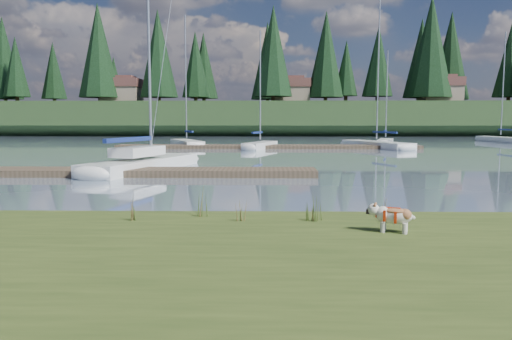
{
  "coord_description": "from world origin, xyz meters",
  "views": [
    {
      "loc": [
        1.75,
        -12.93,
        2.47
      ],
      "look_at": [
        1.52,
        -0.5,
        1.21
      ],
      "focal_mm": 35.0,
      "sensor_mm": 36.0,
      "label": 1
    }
  ],
  "objects": [
    {
      "name": "bulldog",
      "position": [
        4.17,
        -3.6,
        0.68
      ],
      "size": [
        0.89,
        0.53,
        0.52
      ],
      "rotation": [
        0.0,
        0.0,
        2.83
      ],
      "color": "silver",
      "rests_on": "bank"
    },
    {
      "name": "weed_3",
      "position": [
        -0.98,
        -2.6,
        0.61
      ],
      "size": [
        0.17,
        0.14,
        0.62
      ],
      "color": "#475B23",
      "rests_on": "bank"
    },
    {
      "name": "house_2",
      "position": [
        30.0,
        69.0,
        7.31
      ],
      "size": [
        6.3,
        5.3,
        4.65
      ],
      "color": "gray",
      "rests_on": "ridge"
    },
    {
      "name": "sailboat_bg_1",
      "position": [
        -5.84,
        34.12,
        0.33
      ],
      "size": [
        4.53,
        8.13,
        12.1
      ],
      "rotation": [
        0.0,
        0.0,
        1.96
      ],
      "color": "white",
      "rests_on": "ground"
    },
    {
      "name": "sailboat_bg_4",
      "position": [
        13.8,
        37.02,
        0.33
      ],
      "size": [
        2.97,
        6.24,
        9.29
      ],
      "rotation": [
        0.0,
        0.0,
        1.27
      ],
      "color": "white",
      "rests_on": "ground"
    },
    {
      "name": "sailboat_bg_3",
      "position": [
        11.23,
        31.86,
        0.32
      ],
      "size": [
        5.38,
        9.57,
        13.89
      ],
      "rotation": [
        0.0,
        0.0,
        1.96
      ],
      "color": "white",
      "rests_on": "ground"
    },
    {
      "name": "ground",
      "position": [
        0.0,
        30.0,
        0.0
      ],
      "size": [
        200.0,
        200.0,
        0.0
      ],
      "primitive_type": "plane",
      "color": "#8194AC",
      "rests_on": "ground"
    },
    {
      "name": "weed_2",
      "position": [
        2.84,
        -2.64,
        0.6
      ],
      "size": [
        0.17,
        0.14,
        0.59
      ],
      "color": "#475B23",
      "rests_on": "bank"
    },
    {
      "name": "house_1",
      "position": [
        6.0,
        71.0,
        7.31
      ],
      "size": [
        6.3,
        5.3,
        4.65
      ],
      "color": "gray",
      "rests_on": "ridge"
    },
    {
      "name": "sailboat_bg_5",
      "position": [
        27.74,
        43.48,
        0.32
      ],
      "size": [
        2.5,
        8.61,
        12.07
      ],
      "rotation": [
        0.0,
        0.0,
        1.67
      ],
      "color": "white",
      "rests_on": "ground"
    },
    {
      "name": "weed_0",
      "position": [
        0.37,
        -2.16,
        0.65
      ],
      "size": [
        0.17,
        0.14,
        0.72
      ],
      "color": "#475B23",
      "rests_on": "bank"
    },
    {
      "name": "ridge",
      "position": [
        0.0,
        73.0,
        2.5
      ],
      "size": [
        200.0,
        20.0,
        5.0
      ],
      "primitive_type": "cube",
      "color": "#1E3218",
      "rests_on": "ground"
    },
    {
      "name": "conifer_6",
      "position": [
        28.0,
        68.0,
        13.99
      ],
      "size": [
        7.04,
        7.04,
        17.0
      ],
      "color": "#382619",
      "rests_on": "ridge"
    },
    {
      "name": "conifer_7",
      "position": [
        42.0,
        71.0,
        12.19
      ],
      "size": [
        5.28,
        5.28,
        13.2
      ],
      "color": "#382619",
      "rests_on": "ridge"
    },
    {
      "name": "sailboat_main",
      "position": [
        -4.03,
        12.05,
        0.42
      ],
      "size": [
        4.58,
        9.64,
        13.61
      ],
      "rotation": [
        0.0,
        0.0,
        1.27
      ],
      "color": "white",
      "rests_on": "ground"
    },
    {
      "name": "conifer_2",
      "position": [
        -25.0,
        68.0,
        13.54
      ],
      "size": [
        6.6,
        6.6,
        16.05
      ],
      "color": "#382619",
      "rests_on": "ridge"
    },
    {
      "name": "house_0",
      "position": [
        -22.0,
        70.0,
        7.31
      ],
      "size": [
        6.3,
        5.3,
        4.65
      ],
      "color": "gray",
      "rests_on": "ridge"
    },
    {
      "name": "conifer_3",
      "position": [
        -10.0,
        72.0,
        11.74
      ],
      "size": [
        4.84,
        4.84,
        12.25
      ],
      "color": "#382619",
      "rests_on": "ridge"
    },
    {
      "name": "conifer_4",
      "position": [
        3.0,
        66.0,
        13.09
      ],
      "size": [
        6.16,
        6.16,
        15.1
      ],
      "color": "#382619",
      "rests_on": "ridge"
    },
    {
      "name": "dock_far",
      "position": [
        2.0,
        30.0,
        0.15
      ],
      "size": [
        26.0,
        2.2,
        0.3
      ],
      "primitive_type": "cube",
      "color": "#4C3D2C",
      "rests_on": "ground"
    },
    {
      "name": "conifer_5",
      "position": [
        15.0,
        70.0,
        10.83
      ],
      "size": [
        3.96,
        3.96,
        10.35
      ],
      "color": "#382619",
      "rests_on": "ridge"
    },
    {
      "name": "weed_5",
      "position": [
        4.25,
        -2.67,
        0.63
      ],
      "size": [
        0.17,
        0.14,
        0.66
      ],
      "color": "#475B23",
      "rests_on": "bank"
    },
    {
      "name": "sailboat_bg_2",
      "position": [
        1.52,
        30.2,
        0.33
      ],
      "size": [
        3.3,
        6.62,
        10.0
      ],
      "rotation": [
        0.0,
        0.0,
        1.25
      ],
      "color": "white",
      "rests_on": "ground"
    },
    {
      "name": "weed_4",
      "position": [
        2.68,
        -2.57,
        0.55
      ],
      "size": [
        0.17,
        0.14,
        0.48
      ],
      "color": "#475B23",
      "rests_on": "bank"
    },
    {
      "name": "conifer_1",
      "position": [
        -40.0,
        71.0,
        11.28
      ],
      "size": [
        4.4,
        4.4,
        11.3
      ],
      "color": "#382619",
      "rests_on": "ridge"
    },
    {
      "name": "mud_lip",
      "position": [
        0.0,
        -1.6,
        0.07
      ],
      "size": [
        60.0,
        0.5,
        0.14
      ],
      "primitive_type": "cube",
      "color": "#33281C",
      "rests_on": "ground"
    },
    {
      "name": "dock_near",
      "position": [
        -4.0,
        9.0,
        0.15
      ],
      "size": [
        16.0,
        2.0,
        0.3
      ],
      "primitive_type": "cube",
      "color": "#4C3D2C",
      "rests_on": "ground"
    },
    {
      "name": "bank",
      "position": [
        0.0,
        -6.0,
        0.17
      ],
      "size": [
        60.0,
        9.0,
        0.35
      ],
      "primitive_type": "cube",
      "color": "#3D4D1C",
      "rests_on": "ground"
    },
    {
      "name": "weed_1",
      "position": [
        1.25,
        -2.62,
        0.59
      ],
      "size": [
        0.17,
        0.14,
        0.56
      ],
      "color": "#475B23",
      "rests_on": "bank"
    }
  ]
}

